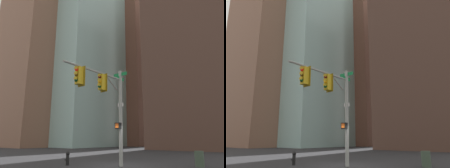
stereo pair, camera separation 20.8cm
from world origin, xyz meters
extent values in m
plane|color=#262628|center=(0.00, 0.00, 0.00)|extent=(200.00, 200.00, 0.00)
cylinder|color=gray|center=(0.34, 0.41, 3.15)|extent=(0.24, 0.24, 6.29)
cylinder|color=gray|center=(2.80, 0.40, 5.66)|extent=(4.91, 0.13, 0.12)
cylinder|color=gray|center=(1.23, 0.41, 5.21)|extent=(1.04, 0.09, 0.75)
cube|color=#0F6B33|center=(0.34, 0.41, 6.04)|extent=(0.03, 1.14, 0.24)
cube|color=#0F6B33|center=(0.34, 0.41, 5.74)|extent=(0.79, 0.03, 0.24)
cube|color=white|center=(0.34, 0.41, 3.91)|extent=(0.03, 0.45, 0.24)
cube|color=gold|center=(2.23, 0.41, 5.10)|extent=(0.34, 0.34, 1.00)
cube|color=#775E0F|center=(2.04, 0.41, 5.10)|extent=(0.04, 0.54, 1.16)
sphere|color=#470A07|center=(2.44, 0.40, 5.40)|extent=(0.20, 0.20, 0.20)
cylinder|color=gold|center=(2.50, 0.40, 5.49)|extent=(0.04, 0.23, 0.23)
sphere|color=#F29E0C|center=(2.44, 0.40, 5.10)|extent=(0.20, 0.20, 0.20)
cylinder|color=gold|center=(2.50, 0.40, 5.19)|extent=(0.04, 0.23, 0.23)
sphere|color=#0A3819|center=(2.44, 0.40, 4.80)|extent=(0.20, 0.20, 0.20)
cylinder|color=gold|center=(2.50, 0.40, 4.89)|extent=(0.04, 0.23, 0.23)
cube|color=gold|center=(4.12, 0.40, 5.10)|extent=(0.34, 0.34, 1.00)
cube|color=#775E0F|center=(3.93, 0.40, 5.10)|extent=(0.04, 0.54, 1.16)
sphere|color=red|center=(4.32, 0.40, 5.40)|extent=(0.20, 0.20, 0.20)
cylinder|color=gold|center=(4.39, 0.40, 5.49)|extent=(0.04, 0.23, 0.23)
sphere|color=#4C330A|center=(4.32, 0.40, 5.10)|extent=(0.20, 0.20, 0.20)
cylinder|color=gold|center=(4.39, 0.40, 5.19)|extent=(0.04, 0.23, 0.23)
sphere|color=#0A3819|center=(4.32, 0.40, 4.80)|extent=(0.20, 0.20, 0.20)
cylinder|color=gold|center=(4.39, 0.40, 4.89)|extent=(0.04, 0.23, 0.23)
cube|color=black|center=(0.61, 0.41, 2.51)|extent=(0.25, 0.36, 0.40)
cube|color=#EA5914|center=(0.75, 0.41, 2.51)|extent=(0.02, 0.25, 0.28)
cylinder|color=black|center=(2.08, -2.73, 0.33)|extent=(0.22, 0.22, 0.65)
sphere|color=black|center=(2.08, -2.73, 0.74)|extent=(0.26, 0.26, 0.26)
cylinder|color=black|center=(2.24, -2.73, 0.36)|extent=(0.10, 0.09, 0.09)
cylinder|color=#384738|center=(-2.55, 4.34, 0.47)|extent=(0.56, 0.56, 0.95)
cube|color=#4C3328|center=(-31.19, -2.99, 19.08)|extent=(21.01, 15.38, 38.16)
cube|color=brown|center=(-43.37, -28.46, 24.49)|extent=(18.26, 16.17, 48.99)
cube|color=#9EC6C1|center=(-29.47, -39.71, 29.15)|extent=(26.03, 31.51, 58.30)
cube|color=#845B47|center=(-18.67, -40.80, 22.40)|extent=(17.12, 18.39, 44.80)
camera|label=1|loc=(12.01, 9.28, 1.64)|focal=35.20mm
camera|label=2|loc=(11.88, 9.44, 1.64)|focal=35.20mm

